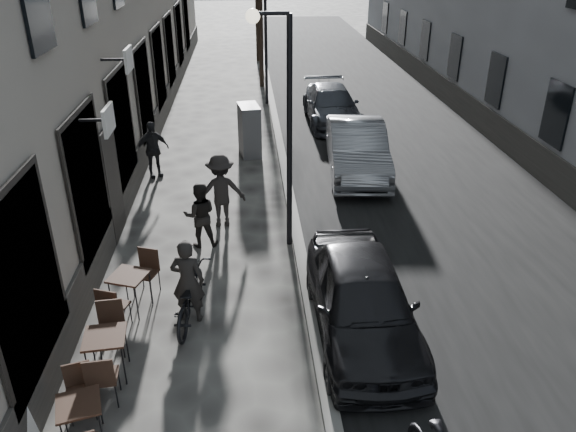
{
  "coord_description": "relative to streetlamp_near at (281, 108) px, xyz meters",
  "views": [
    {
      "loc": [
        -0.88,
        -5.17,
        6.32
      ],
      "look_at": [
        -0.2,
        3.82,
        1.8
      ],
      "focal_mm": 35.0,
      "sensor_mm": 36.0,
      "label": 1
    }
  ],
  "objects": [
    {
      "name": "road",
      "position": [
        4.02,
        10.0,
        -3.16
      ],
      "size": [
        7.3,
        60.0,
        0.0
      ],
      "primitive_type": "cube",
      "color": "black",
      "rests_on": "ground"
    },
    {
      "name": "kerb",
      "position": [
        0.37,
        10.0,
        -3.1
      ],
      "size": [
        0.25,
        60.0,
        0.12
      ],
      "primitive_type": "cube",
      "color": "slate",
      "rests_on": "ground"
    },
    {
      "name": "streetlamp_near",
      "position": [
        0.0,
        0.0,
        0.0
      ],
      "size": [
        0.9,
        0.28,
        5.09
      ],
      "color": "black",
      "rests_on": "ground"
    },
    {
      "name": "streetlamp_far",
      "position": [
        0.0,
        12.0,
        0.0
      ],
      "size": [
        0.9,
        0.28,
        5.09
      ],
      "color": "black",
      "rests_on": "ground"
    },
    {
      "name": "bistro_set_a",
      "position": [
        -3.1,
        -5.38,
        -2.73
      ],
      "size": [
        0.76,
        1.46,
        0.83
      ],
      "rotation": [
        0.0,
        0.0,
        0.28
      ],
      "color": "black",
      "rests_on": "ground"
    },
    {
      "name": "bistro_set_b",
      "position": [
        -3.02,
        -4.06,
        -2.69
      ],
      "size": [
        0.69,
        1.59,
        0.92
      ],
      "rotation": [
        0.0,
        0.0,
        0.1
      ],
      "color": "black",
      "rests_on": "ground"
    },
    {
      "name": "bistro_set_c",
      "position": [
        -2.96,
        -2.31,
        -2.69
      ],
      "size": [
        0.92,
        1.6,
        0.92
      ],
      "rotation": [
        0.0,
        0.0,
        -0.34
      ],
      "color": "black",
      "rests_on": "ground"
    },
    {
      "name": "utility_cabinet",
      "position": [
        -0.63,
        5.94,
        -2.36
      ],
      "size": [
        0.75,
        1.15,
        1.61
      ],
      "primitive_type": "cube",
      "rotation": [
        0.0,
        0.0,
        0.15
      ],
      "color": "#5C5C5E",
      "rests_on": "ground"
    },
    {
      "name": "bicycle",
      "position": [
        -1.85,
        -2.67,
        -2.66
      ],
      "size": [
        0.92,
        1.98,
        1.0
      ],
      "primitive_type": "imported",
      "rotation": [
        0.0,
        0.0,
        3.01
      ],
      "color": "black",
      "rests_on": "ground"
    },
    {
      "name": "cyclist_rider",
      "position": [
        -1.85,
        -2.67,
        -2.34
      ],
      "size": [
        0.65,
        0.47,
        1.64
      ],
      "primitive_type": "imported",
      "rotation": [
        0.0,
        0.0,
        3.01
      ],
      "color": "black",
      "rests_on": "ground"
    },
    {
      "name": "pedestrian_near",
      "position": [
        -1.81,
        0.09,
        -2.4
      ],
      "size": [
        0.78,
        0.63,
        1.51
      ],
      "primitive_type": "imported",
      "rotation": [
        0.0,
        0.0,
        3.22
      ],
      "color": "black",
      "rests_on": "ground"
    },
    {
      "name": "pedestrian_mid",
      "position": [
        -1.37,
        1.08,
        -2.26
      ],
      "size": [
        1.23,
        0.8,
        1.79
      ],
      "primitive_type": "imported",
      "rotation": [
        0.0,
        0.0,
        3.26
      ],
      "color": "black",
      "rests_on": "ground"
    },
    {
      "name": "pedestrian_far",
      "position": [
        -3.43,
        4.3,
        -2.34
      ],
      "size": [
        1.04,
        0.78,
        1.64
      ],
      "primitive_type": "imported",
      "rotation": [
        0.0,
        0.0,
        0.45
      ],
      "color": "black",
      "rests_on": "ground"
    },
    {
      "name": "car_near",
      "position": [
        1.17,
        -3.32,
        -2.45
      ],
      "size": [
        1.68,
        4.18,
        1.42
      ],
      "primitive_type": "imported",
      "rotation": [
        0.0,
        0.0,
        0.0
      ],
      "color": "black",
      "rests_on": "ground"
    },
    {
      "name": "car_mid",
      "position": [
        2.47,
        4.12,
        -2.41
      ],
      "size": [
        1.97,
        4.67,
        1.5
      ],
      "primitive_type": "imported",
      "rotation": [
        0.0,
        0.0,
        -0.09
      ],
      "color": "gray",
      "rests_on": "ground"
    },
    {
      "name": "car_far",
      "position": [
        2.47,
        9.15,
        -2.5
      ],
      "size": [
        1.89,
        4.54,
        1.31
      ],
      "primitive_type": "imported",
      "rotation": [
        0.0,
        0.0,
        0.01
      ],
      "color": "#373A41",
      "rests_on": "ground"
    }
  ]
}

